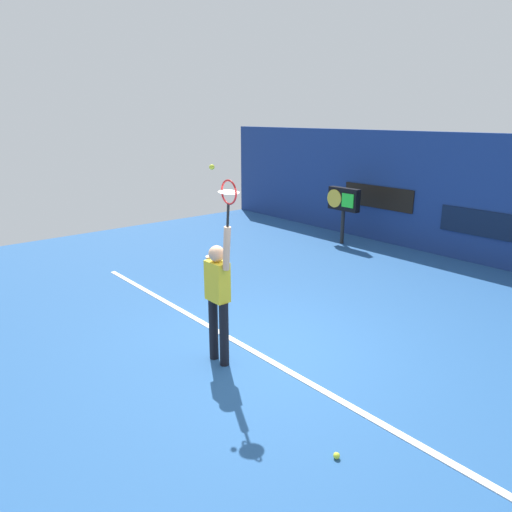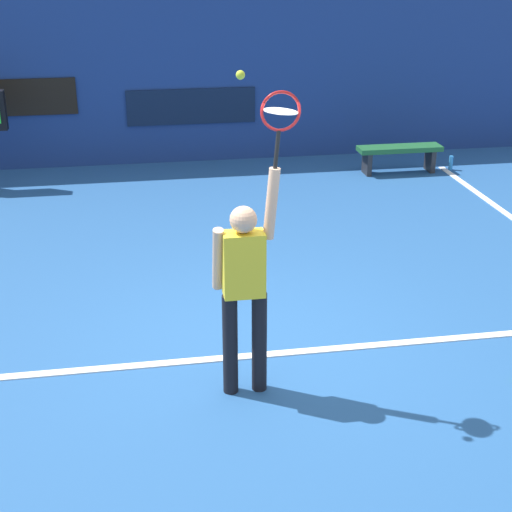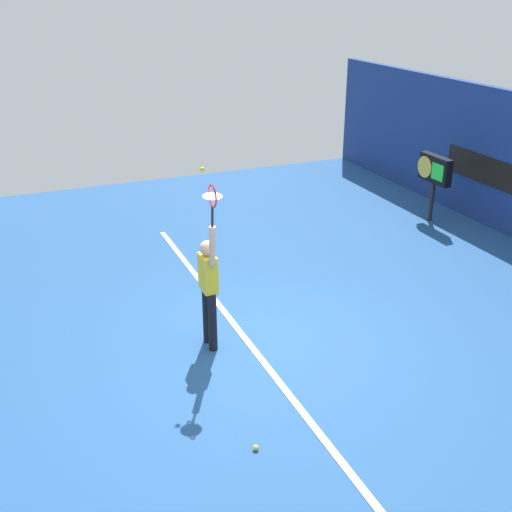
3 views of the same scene
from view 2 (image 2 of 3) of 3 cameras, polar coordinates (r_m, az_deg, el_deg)
The scene contains 10 objects.
ground_plane at distance 7.32m, azimuth -0.09°, elevation -6.83°, with size 18.00×18.00×0.00m, color #23518C.
back_wall at distance 13.19m, azimuth -5.03°, elevation 13.50°, with size 18.00×0.20×2.97m, color navy.
sponsor_banner_center at distance 13.17m, azimuth -4.91°, elevation 11.20°, with size 2.20×0.03×0.60m, color #0C1933.
sponsor_banner_portside at distance 13.23m, azimuth -18.26°, elevation 11.29°, with size 2.20×0.03×0.60m, color black.
court_baseline at distance 7.16m, azimuth 0.16°, elevation -7.52°, with size 10.00×0.10×0.01m, color white.
tennis_player at distance 6.18m, azimuth -0.91°, elevation -2.17°, with size 0.54×0.31×1.99m.
tennis_racket at distance 5.78m, azimuth 1.85°, elevation 10.56°, with size 0.34×0.27×0.61m.
tennis_ball at distance 5.64m, azimuth -1.19°, elevation 13.54°, with size 0.07×0.07×0.07m, color #CCE033.
court_bench at distance 12.84m, azimuth 10.79°, elevation 7.68°, with size 1.40×0.36×0.45m.
water_bottle at distance 13.24m, azimuth 14.52°, elevation 6.84°, with size 0.07×0.07×0.24m, color #338CD8.
Camera 2 is at (-1.04, -6.26, 3.64)m, focal length 52.87 mm.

